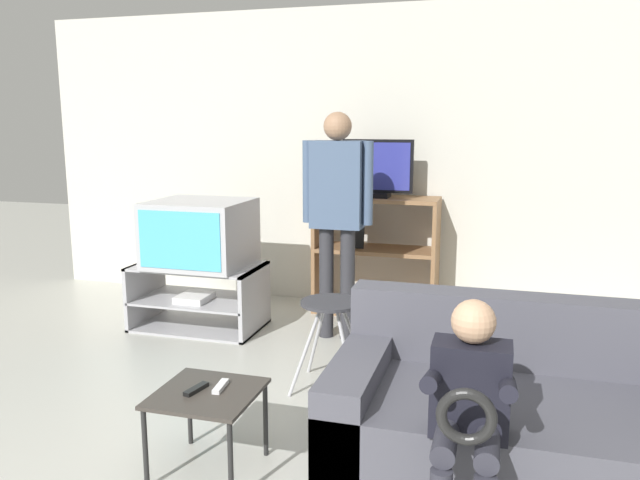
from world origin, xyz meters
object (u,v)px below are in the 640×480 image
object	(u,v)px
television_flat	(377,170)
person_seated_child	(469,406)
couch	(519,422)
remote_control_black	(196,389)
snack_table	(207,401)
tv_stand	(199,297)
person_standing_adult	(337,203)
remote_control_white	(221,386)
media_shelf	(376,254)
folding_stool	(331,315)
television_main	(200,233)

from	to	relation	value
television_flat	person_seated_child	world-z (taller)	television_flat
couch	remote_control_black	bearing A→B (deg)	-165.80
television_flat	snack_table	distance (m)	2.82
remote_control_black	person_seated_child	world-z (taller)	person_seated_child
tv_stand	couch	world-z (taller)	couch
television_flat	person_standing_adult	size ratio (longest dim) A/B	0.35
remote_control_white	tv_stand	bearing A→B (deg)	113.91
media_shelf	television_flat	xyz separation A→B (m)	(0.01, -0.02, 0.72)
folding_stool	television_main	bearing A→B (deg)	146.79
television_flat	person_seated_child	bearing A→B (deg)	-72.19
tv_stand	folding_stool	world-z (taller)	folding_stool
snack_table	person_seated_child	world-z (taller)	person_seated_child
tv_stand	person_seated_child	size ratio (longest dim) A/B	1.04
television_main	television_flat	world-z (taller)	television_flat
media_shelf	remote_control_white	size ratio (longest dim) A/B	7.23
remote_control_white	couch	xyz separation A→B (m)	(1.35, 0.30, -0.14)
television_main	media_shelf	xyz separation A→B (m)	(1.25, 0.77, -0.25)
television_flat	couch	world-z (taller)	television_flat
couch	snack_table	bearing A→B (deg)	-165.69
tv_stand	television_main	xyz separation A→B (m)	(0.03, 0.02, 0.52)
tv_stand	snack_table	size ratio (longest dim) A/B	2.16
snack_table	person_seated_child	xyz separation A→B (m)	(1.18, -0.19, 0.22)
person_standing_adult	person_seated_child	world-z (taller)	person_standing_adult
television_main	folding_stool	distance (m)	1.58
snack_table	couch	distance (m)	1.44
media_shelf	person_standing_adult	distance (m)	0.90
television_main	person_standing_adult	size ratio (longest dim) A/B	0.44
person_standing_adult	person_seated_child	xyz separation A→B (m)	(1.08, -2.16, -0.46)
snack_table	media_shelf	bearing A→B (deg)	84.52
television_flat	television_main	bearing A→B (deg)	-149.07
television_flat	snack_table	world-z (taller)	television_flat
television_flat	media_shelf	bearing A→B (deg)	109.32
tv_stand	remote_control_black	distance (m)	2.15
couch	person_standing_adult	distance (m)	2.21
person_seated_child	remote_control_black	bearing A→B (deg)	171.84
tv_stand	snack_table	world-z (taller)	tv_stand
media_shelf	television_flat	bearing A→B (deg)	-70.68
folding_stool	remote_control_black	xyz separation A→B (m)	(-0.35, -1.08, -0.06)
tv_stand	media_shelf	bearing A→B (deg)	31.85
tv_stand	remote_control_black	size ratio (longest dim) A/B	6.93
television_flat	couch	size ratio (longest dim) A/B	0.35
snack_table	couch	xyz separation A→B (m)	(1.39, 0.36, -0.08)
media_shelf	remote_control_white	distance (m)	2.65
remote_control_black	remote_control_white	distance (m)	0.11
folding_stool	couch	size ratio (longest dim) A/B	0.33
tv_stand	media_shelf	world-z (taller)	media_shelf
remote_control_white	person_standing_adult	world-z (taller)	person_standing_adult
media_shelf	couch	size ratio (longest dim) A/B	0.61
tv_stand	snack_table	bearing A→B (deg)	-61.80
television_main	couch	distance (m)	2.89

